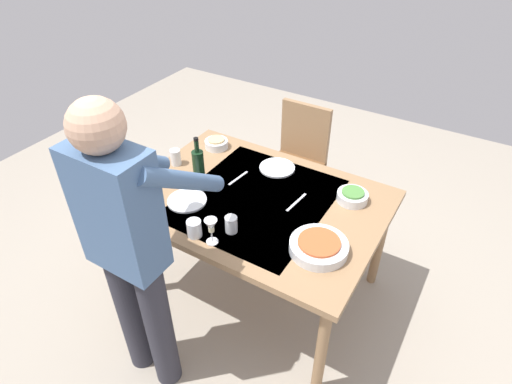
{
  "coord_description": "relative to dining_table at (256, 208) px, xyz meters",
  "views": [
    {
      "loc": [
        -1.03,
        1.71,
        2.33
      ],
      "look_at": [
        0.0,
        0.0,
        0.82
      ],
      "focal_mm": 30.13,
      "sensor_mm": 36.0,
      "label": 1
    }
  ],
  "objects": [
    {
      "name": "side_bowl_salad",
      "position": [
        -0.49,
        -0.28,
        0.11
      ],
      "size": [
        0.18,
        0.18,
        0.07
      ],
      "color": "silver",
      "rests_on": "dining_table"
    },
    {
      "name": "dinner_plate_far",
      "position": [
        0.33,
        0.23,
        0.08
      ],
      "size": [
        0.23,
        0.23,
        0.01
      ],
      "primitive_type": "cylinder",
      "color": "silver",
      "rests_on": "dining_table"
    },
    {
      "name": "side_bowl_bread",
      "position": [
        0.54,
        -0.36,
        0.11
      ],
      "size": [
        0.16,
        0.16,
        0.07
      ],
      "color": "silver",
      "rests_on": "dining_table"
    },
    {
      "name": "person_server",
      "position": [
        0.19,
        0.8,
        0.26
      ],
      "size": [
        0.42,
        0.61,
        1.69
      ],
      "color": "#2D2D38",
      "rests_on": "ground_plane"
    },
    {
      "name": "wine_glass_left",
      "position": [
        0.41,
        0.44,
        0.18
      ],
      "size": [
        0.07,
        0.07,
        0.15
      ],
      "color": "white",
      "rests_on": "dining_table"
    },
    {
      "name": "table_fork",
      "position": [
        0.2,
        -0.12,
        0.07
      ],
      "size": [
        0.03,
        0.18,
        0.0
      ],
      "primitive_type": "cube",
      "rotation": [
        0.0,
        0.0,
        -0.11
      ],
      "color": "silver",
      "rests_on": "dining_table"
    },
    {
      "name": "water_cup_far_left",
      "position": [
        -0.03,
        0.31,
        0.12
      ],
      "size": [
        0.07,
        0.07,
        0.09
      ],
      "primitive_type": "cylinder",
      "color": "silver",
      "rests_on": "dining_table"
    },
    {
      "name": "serving_bowl_pasta",
      "position": [
        -0.49,
        0.21,
        0.11
      ],
      "size": [
        0.3,
        0.3,
        0.07
      ],
      "color": "silver",
      "rests_on": "dining_table"
    },
    {
      "name": "wine_glass_right",
      "position": [
        0.01,
        0.43,
        0.18
      ],
      "size": [
        0.07,
        0.07,
        0.15
      ],
      "color": "white",
      "rests_on": "dining_table"
    },
    {
      "name": "chair_near",
      "position": [
        0.17,
        -0.92,
        -0.17
      ],
      "size": [
        0.4,
        0.4,
        0.91
      ],
      "color": "brown",
      "rests_on": "ground_plane"
    },
    {
      "name": "dinner_plate_near",
      "position": [
        0.05,
        -0.34,
        0.08
      ],
      "size": [
        0.23,
        0.23,
        0.01
      ],
      "primitive_type": "cylinder",
      "color": "silver",
      "rests_on": "dining_table"
    },
    {
      "name": "dining_table",
      "position": [
        0.0,
        0.0,
        0.0
      ],
      "size": [
        1.48,
        1.07,
        0.77
      ],
      "color": "#93704C",
      "rests_on": "ground_plane"
    },
    {
      "name": "water_cup_near_left",
      "position": [
        0.12,
        0.44,
        0.12
      ],
      "size": [
        0.08,
        0.08,
        0.1
      ],
      "primitive_type": "cylinder",
      "color": "silver",
      "rests_on": "dining_table"
    },
    {
      "name": "water_cup_near_right",
      "position": [
        0.64,
        -0.05,
        0.13
      ],
      "size": [
        0.07,
        0.07,
        0.11
      ],
      "primitive_type": "cylinder",
      "color": "silver",
      "rests_on": "dining_table"
    },
    {
      "name": "wine_bottle",
      "position": [
        0.41,
        0.01,
        0.18
      ],
      "size": [
        0.07,
        0.07,
        0.3
      ],
      "color": "black",
      "rests_on": "dining_table"
    },
    {
      "name": "ground_plane",
      "position": [
        0.0,
        0.0,
        -0.7
      ],
      "size": [
        6.0,
        6.0,
        0.0
      ],
      "primitive_type": "plane",
      "color": "#9E9384"
    },
    {
      "name": "table_knife",
      "position": [
        -0.22,
        -0.09,
        0.07
      ],
      "size": [
        0.04,
        0.2,
        0.0
      ],
      "primitive_type": "cube",
      "rotation": [
        0.0,
        0.0,
        -0.11
      ],
      "color": "silver",
      "rests_on": "dining_table"
    }
  ]
}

